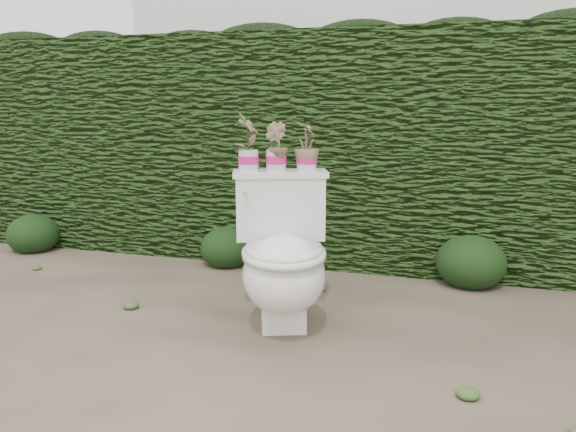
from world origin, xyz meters
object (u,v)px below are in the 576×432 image
(potted_plant_left, at_px, (248,143))
(potted_plant_right, at_px, (307,148))
(toilet, at_px, (283,259))
(potted_plant_center, at_px, (276,148))

(potted_plant_left, relative_size, potted_plant_right, 1.20)
(toilet, height_order, potted_plant_right, potted_plant_right)
(potted_plant_center, bearing_deg, toilet, 146.43)
(potted_plant_center, distance_m, potted_plant_right, 0.16)
(toilet, distance_m, potted_plant_left, 0.64)
(potted_plant_center, height_order, potted_plant_right, potted_plant_center)
(potted_plant_center, relative_size, potted_plant_right, 1.01)
(potted_plant_left, relative_size, potted_plant_center, 1.19)
(toilet, relative_size, potted_plant_center, 3.28)
(potted_plant_center, bearing_deg, potted_plant_right, -128.63)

